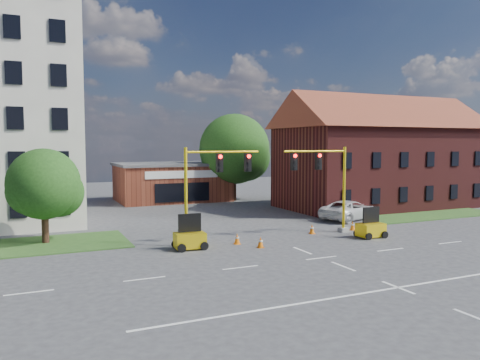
{
  "coord_description": "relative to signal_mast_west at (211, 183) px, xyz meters",
  "views": [
    {
      "loc": [
        -14.84,
        -21.68,
        6.35
      ],
      "look_at": [
        -0.5,
        10.0,
        3.73
      ],
      "focal_mm": 35.0,
      "sensor_mm": 36.0,
      "label": 1
    }
  ],
  "objects": [
    {
      "name": "ground",
      "position": [
        4.36,
        -6.0,
        -3.92
      ],
      "size": [
        120.0,
        120.0,
        0.0
      ],
      "primitive_type": "plane",
      "color": "#3D3D3F",
      "rests_on": "ground"
    },
    {
      "name": "townhouse_row",
      "position": [
        22.36,
        10.0,
        2.01
      ],
      "size": [
        21.0,
        11.0,
        11.5
      ],
      "color": "#541B19",
      "rests_on": "ground"
    },
    {
      "name": "cone_c",
      "position": [
        7.84,
        0.31,
        -3.58
      ],
      "size": [
        0.4,
        0.4,
        0.7
      ],
      "color": "orange",
      "rests_on": "ground"
    },
    {
      "name": "pickup_white",
      "position": [
        14.24,
        4.39,
        -3.1
      ],
      "size": [
        6.45,
        4.54,
        1.63
      ],
      "primitive_type": "imported",
      "rotation": [
        0.0,
        0.0,
        1.92
      ],
      "color": "white",
      "rests_on": "ground"
    },
    {
      "name": "grass_verge_ne",
      "position": [
        22.36,
        3.0,
        -3.88
      ],
      "size": [
        14.0,
        4.0,
        0.08
      ],
      "primitive_type": "cube",
      "color": "#2A521F",
      "rests_on": "ground"
    },
    {
      "name": "trailer_west",
      "position": [
        -1.69,
        -0.81,
        -3.27
      ],
      "size": [
        1.89,
        1.32,
        2.08
      ],
      "rotation": [
        0.0,
        0.0,
        -0.06
      ],
      "color": "yellow",
      "rests_on": "ground"
    },
    {
      "name": "cone_d",
      "position": [
        11.37,
        0.24,
        -3.58
      ],
      "size": [
        0.4,
        0.4,
        0.7
      ],
      "color": "orange",
      "rests_on": "ground"
    },
    {
      "name": "trailer_east",
      "position": [
        10.75,
        -2.52,
        -3.29
      ],
      "size": [
        1.81,
        1.25,
        2.02
      ],
      "rotation": [
        0.0,
        0.0,
        0.04
      ],
      "color": "yellow",
      "rests_on": "ground"
    },
    {
      "name": "signal_mast_east",
      "position": [
        8.71,
        0.0,
        0.0
      ],
      "size": [
        5.3,
        0.6,
        6.2
      ],
      "color": "gray",
      "rests_on": "ground"
    },
    {
      "name": "tree_nw_front",
      "position": [
        -9.41,
        4.58,
        -0.23
      ],
      "size": [
        4.76,
        4.54,
        6.13
      ],
      "color": "#361F13",
      "rests_on": "ground"
    },
    {
      "name": "cone_a",
      "position": [
        2.42,
        -2.25,
        -3.58
      ],
      "size": [
        0.4,
        0.4,
        0.7
      ],
      "color": "orange",
      "rests_on": "ground"
    },
    {
      "name": "cone_b",
      "position": [
        1.53,
        -0.69,
        -3.58
      ],
      "size": [
        0.4,
        0.4,
        0.7
      ],
      "color": "orange",
      "rests_on": "ground"
    },
    {
      "name": "tree_large",
      "position": [
        11.26,
        21.08,
        1.7
      ],
      "size": [
        8.37,
        7.98,
        9.86
      ],
      "color": "#361F13",
      "rests_on": "ground"
    },
    {
      "name": "brick_shop",
      "position": [
        4.36,
        23.99,
        -1.76
      ],
      "size": [
        12.4,
        8.4,
        4.3
      ],
      "color": "maroon",
      "rests_on": "ground"
    },
    {
      "name": "lane_markings",
      "position": [
        4.36,
        -9.0,
        -3.91
      ],
      "size": [
        60.0,
        36.0,
        0.01
      ],
      "primitive_type": null,
      "color": "white",
      "rests_on": "ground"
    },
    {
      "name": "signal_mast_west",
      "position": [
        0.0,
        0.0,
        0.0
      ],
      "size": [
        5.3,
        0.6,
        6.2
      ],
      "color": "gray",
      "rests_on": "ground"
    }
  ]
}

